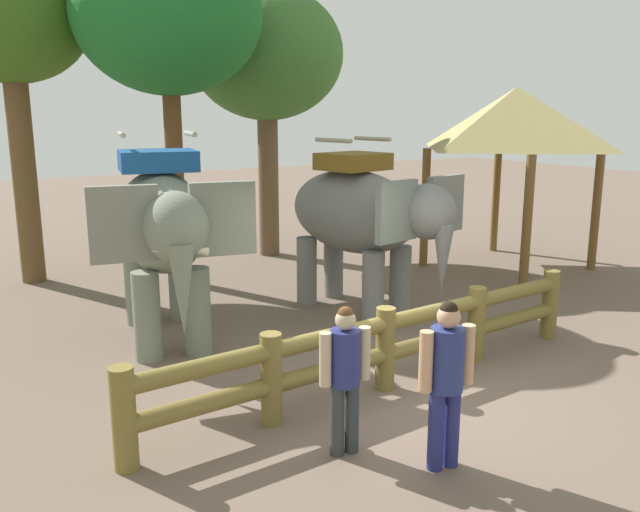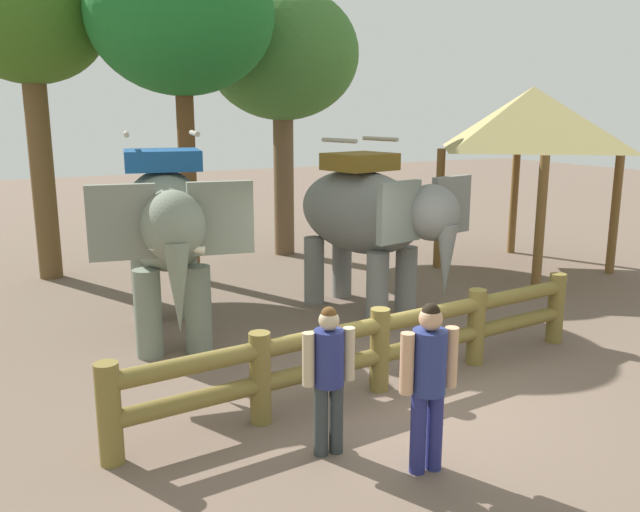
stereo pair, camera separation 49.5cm
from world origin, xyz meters
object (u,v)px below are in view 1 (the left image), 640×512
log_fence (385,342)px  tree_back_center (266,57)px  tourist_woman_in_black (345,370)px  tree_far_right (10,21)px  elephant_near_left (163,228)px  elephant_center (362,216)px  tree_far_left (168,15)px  thatched_shelter (515,120)px  tourist_man_in_blue (446,373)px

log_fence → tree_back_center: 9.03m
tourist_woman_in_black → tree_far_right: tree_far_right is taller
log_fence → tree_far_right: tree_far_right is taller
tourist_woman_in_black → tree_far_right: size_ratio=0.24×
log_fence → elephant_near_left: size_ratio=1.84×
elephant_center → tree_far_left: tree_far_left is taller
tree_back_center → thatched_shelter: bearing=-45.5°
tourist_woman_in_black → tree_far_left: tree_far_left is taller
elephant_near_left → elephant_center: size_ratio=1.05×
tourist_man_in_blue → tree_far_left: tree_far_left is taller
elephant_center → tree_back_center: 5.81m
tree_back_center → tree_far_right: tree_far_right is taller
tree_back_center → tree_far_right: size_ratio=0.96×
tourist_woman_in_black → tree_far_left: size_ratio=0.23×
elephant_center → tourist_man_in_blue: 5.13m
tree_far_left → tourist_woman_in_black: bearing=-96.7°
log_fence → tourist_man_in_blue: (-0.63, -1.79, 0.37)m
elephant_center → thatched_shelter: size_ratio=0.90×
elephant_near_left → tourist_woman_in_black: elephant_near_left is taller
tourist_woman_in_black → thatched_shelter: size_ratio=0.39×
elephant_center → tourist_woman_in_black: (-2.86, -3.87, -0.77)m
log_fence → tree_far_left: tree_far_left is taller
log_fence → tree_back_center: (2.31, 7.77, 3.98)m
tourist_man_in_blue → tree_back_center: 10.63m
elephant_near_left → thatched_shelter: bearing=5.9°
tourist_man_in_blue → tree_far_right: size_ratio=0.26×
thatched_shelter → tree_far_right: tree_far_right is taller
elephant_near_left → elephant_center: elephant_near_left is taller
elephant_near_left → tree_back_center: (4.08, 4.75, 2.84)m
tree_back_center → tree_far_right: bearing=178.0°
log_fence → tree_far_right: bearing=110.4°
tourist_woman_in_black → thatched_shelter: (7.47, 4.91, 2.30)m
log_fence → tourist_man_in_blue: size_ratio=4.03×
tree_back_center → log_fence: bearing=-106.6°
tourist_woman_in_black → tree_far_left: (0.87, 7.44, 4.23)m
elephant_center → thatched_shelter: thatched_shelter is taller
tourist_man_in_blue → thatched_shelter: size_ratio=0.43×
elephant_center → tourist_woman_in_black: elephant_center is taller
elephant_center → elephant_near_left: bearing=176.3°
tree_back_center → tree_far_right: 5.28m
thatched_shelter → tree_back_center: bearing=134.5°
log_fence → tourist_man_in_blue: bearing=-109.3°
tourist_woman_in_black → thatched_shelter: bearing=33.3°
elephant_near_left → tree_far_left: size_ratio=0.56×
tourist_woman_in_black → thatched_shelter: thatched_shelter is taller
elephant_near_left → tourist_man_in_blue: elephant_near_left is taller
tree_far_right → elephant_near_left: bearing=-76.6°
elephant_near_left → thatched_shelter: 8.12m
thatched_shelter → tree_far_right: 10.17m
elephant_center → tourist_man_in_blue: (-2.19, -4.59, -0.69)m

